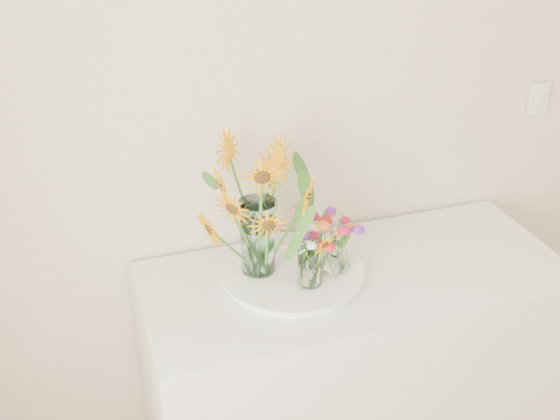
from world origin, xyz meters
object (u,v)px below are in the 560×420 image
at_px(small_vase_b, 335,257).
at_px(small_vase_c, 313,240).
at_px(tray, 292,274).
at_px(small_vase_a, 310,267).
at_px(counter, 350,378).
at_px(mason_jar, 258,237).

bearing_deg(small_vase_b, small_vase_c, 101.27).
relative_size(tray, small_vase_c, 4.36).
distance_m(small_vase_a, small_vase_c, 0.18).
height_order(counter, small_vase_a, small_vase_a).
height_order(tray, small_vase_c, small_vase_c).
xyz_separation_m(mason_jar, small_vase_a, (0.13, -0.12, -0.06)).
relative_size(tray, small_vase_b, 3.94).
bearing_deg(small_vase_a, small_vase_c, 65.73).
relative_size(tray, small_vase_a, 3.49).
xyz_separation_m(counter, mason_jar, (-0.31, 0.08, 0.60)).
bearing_deg(mason_jar, small_vase_a, -44.03).
height_order(small_vase_a, small_vase_b, small_vase_a).
relative_size(counter, mason_jar, 5.50).
bearing_deg(small_vase_b, mason_jar, 160.06).
xyz_separation_m(mason_jar, small_vase_c, (0.20, 0.04, -0.08)).
height_order(mason_jar, small_vase_a, mason_jar).
bearing_deg(small_vase_c, counter, -49.11).
bearing_deg(tray, counter, -12.52).
relative_size(counter, small_vase_a, 11.00).
height_order(counter, mason_jar, mason_jar).
bearing_deg(small_vase_c, small_vase_b, -78.73).
distance_m(small_vase_a, small_vase_b, 0.11).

